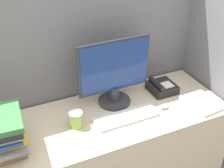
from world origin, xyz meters
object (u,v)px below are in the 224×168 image
Objects in this scene: monitor at (114,75)px; desk_telephone at (162,87)px; keyboard at (126,117)px; book_stack at (4,134)px; coffee_cup at (76,120)px; mouse at (164,106)px.

monitor reaches higher than desk_telephone.
monitor is at bearing 88.08° from keyboard.
coffee_cup is at bearing 4.92° from book_stack.
monitor is at bearing 142.35° from mouse.
mouse is 0.54× the size of coffee_cup.
mouse is at bearing -37.65° from monitor.
coffee_cup is 0.73m from desk_telephone.
desk_telephone reaches higher than mouse.
book_stack reaches higher than desk_telephone.
keyboard is 0.34m from coffee_cup.
mouse is 0.20× the size of book_stack.
book_stack is 1.17m from desk_telephone.
mouse is (0.28, -0.22, -0.21)m from monitor.
monitor is at bearing 13.58° from book_stack.
mouse is 0.32× the size of desk_telephone.
keyboard is at bearing -1.51° from book_stack.
desk_telephone is at bearing 63.11° from mouse.
keyboard is at bearing -9.93° from coffee_cup.
coffee_cup reaches higher than desk_telephone.
book_stack is 1.61× the size of desk_telephone.
desk_telephone is at bearing -3.64° from monitor.
coffee_cup is 0.59× the size of desk_telephone.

